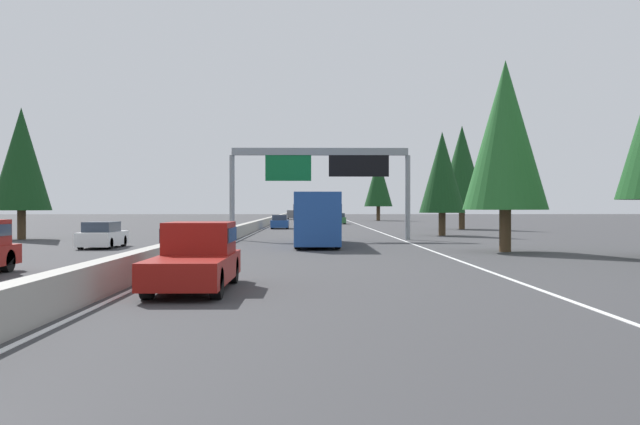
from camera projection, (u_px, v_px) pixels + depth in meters
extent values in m
plane|color=#38383A|center=(255.00, 232.00, 65.83)|extent=(320.00, 320.00, 0.00)
cube|color=#9E9B93|center=(265.00, 222.00, 85.81)|extent=(180.00, 0.56, 0.90)
cube|color=silver|center=(369.00, 228.00, 75.98)|extent=(160.00, 0.16, 0.01)
cube|color=silver|center=(264.00, 228.00, 75.83)|extent=(160.00, 0.16, 0.01)
cylinder|color=gray|center=(232.00, 197.00, 49.39)|extent=(0.36, 0.36, 5.92)
cylinder|color=gray|center=(408.00, 198.00, 49.56)|extent=(0.36, 0.36, 5.92)
cube|color=gray|center=(320.00, 152.00, 49.45)|extent=(0.50, 12.32, 0.50)
cube|color=#0C602D|center=(288.00, 167.00, 49.28)|extent=(0.12, 3.20, 1.90)
cube|color=black|center=(359.00, 166.00, 49.35)|extent=(0.16, 4.20, 1.50)
cube|color=maroon|center=(194.00, 268.00, 19.43)|extent=(5.60, 2.00, 0.70)
cube|color=maroon|center=(200.00, 238.00, 20.43)|extent=(2.24, 1.84, 0.90)
cube|color=#2D3847|center=(200.00, 235.00, 20.43)|extent=(2.02, 1.92, 0.41)
cylinder|color=black|center=(176.00, 270.00, 21.26)|extent=(0.80, 0.28, 0.80)
cylinder|color=black|center=(233.00, 270.00, 21.29)|extent=(0.80, 0.28, 0.80)
cylinder|color=black|center=(147.00, 283.00, 17.57)|extent=(0.80, 0.28, 0.80)
cylinder|color=black|center=(217.00, 283.00, 17.59)|extent=(0.80, 0.28, 0.80)
cube|color=#1E4793|center=(317.00, 218.00, 42.54)|extent=(11.50, 2.50, 2.90)
cube|color=#2D3847|center=(317.00, 212.00, 42.54)|extent=(11.04, 2.55, 0.84)
cylinder|color=black|center=(299.00, 234.00, 46.56)|extent=(1.00, 0.30, 1.00)
cylinder|color=black|center=(333.00, 234.00, 46.59)|extent=(1.00, 0.30, 1.00)
cylinder|color=black|center=(297.00, 240.00, 38.51)|extent=(1.00, 0.30, 1.00)
cylinder|color=black|center=(338.00, 240.00, 38.54)|extent=(1.00, 0.30, 1.00)
cube|color=#1E4793|center=(280.00, 224.00, 74.61)|extent=(4.40, 1.80, 0.76)
cube|color=#2D3847|center=(280.00, 217.00, 74.38)|extent=(2.46, 1.51, 0.56)
cylinder|color=black|center=(273.00, 225.00, 76.01)|extent=(0.64, 0.22, 0.64)
cylinder|color=black|center=(288.00, 225.00, 76.03)|extent=(0.64, 0.22, 0.64)
cylinder|color=black|center=(272.00, 226.00, 73.19)|extent=(0.64, 0.22, 0.64)
cylinder|color=black|center=(287.00, 226.00, 73.21)|extent=(0.64, 0.22, 0.64)
cube|color=#2D6B38|center=(339.00, 220.00, 95.62)|extent=(4.40, 1.80, 0.76)
cube|color=#2D3847|center=(339.00, 215.00, 95.39)|extent=(2.46, 1.51, 0.56)
cylinder|color=black|center=(333.00, 221.00, 97.02)|extent=(0.64, 0.22, 0.64)
cylinder|color=black|center=(344.00, 221.00, 97.04)|extent=(0.64, 0.22, 0.64)
cylinder|color=black|center=(333.00, 222.00, 94.20)|extent=(0.64, 0.22, 0.64)
cylinder|color=black|center=(345.00, 222.00, 94.22)|extent=(0.64, 0.22, 0.64)
cube|color=slate|center=(292.00, 214.00, 132.37)|extent=(5.00, 1.95, 1.44)
cube|color=#2D3847|center=(292.00, 213.00, 130.07)|extent=(0.08, 1.48, 0.56)
cylinder|color=black|center=(288.00, 217.00, 134.06)|extent=(0.70, 0.24, 0.70)
cylinder|color=black|center=(297.00, 217.00, 134.08)|extent=(0.70, 0.24, 0.70)
cylinder|color=black|center=(288.00, 217.00, 130.66)|extent=(0.70, 0.24, 0.70)
cylinder|color=black|center=(297.00, 217.00, 130.68)|extent=(0.70, 0.24, 0.70)
cylinder|color=black|center=(7.00, 261.00, 24.85)|extent=(0.80, 0.28, 0.80)
cube|color=white|center=(103.00, 238.00, 39.69)|extent=(4.40, 1.80, 0.76)
cube|color=#2D3847|center=(102.00, 227.00, 39.46)|extent=(2.46, 1.51, 0.56)
cylinder|color=black|center=(96.00, 241.00, 41.09)|extent=(0.64, 0.22, 0.64)
cylinder|color=black|center=(124.00, 241.00, 41.11)|extent=(0.64, 0.22, 0.64)
cylinder|color=black|center=(81.00, 243.00, 38.27)|extent=(0.64, 0.22, 0.64)
cylinder|color=black|center=(110.00, 243.00, 38.29)|extent=(0.64, 0.22, 0.64)
cylinder|color=#4C3823|center=(505.00, 231.00, 36.16)|extent=(0.60, 0.60, 2.16)
cone|color=#236028|center=(505.00, 135.00, 36.13)|extent=(4.32, 4.32, 7.66)
cylinder|color=#4C3823|center=(442.00, 224.00, 56.74)|extent=(0.56, 0.56, 1.84)
cone|color=#143D19|center=(442.00, 172.00, 56.71)|extent=(3.67, 3.67, 6.51)
cylinder|color=#4C3823|center=(462.00, 218.00, 72.86)|extent=(0.62, 0.62, 2.35)
cone|color=#143D19|center=(462.00, 166.00, 72.82)|extent=(4.71, 4.71, 8.35)
cylinder|color=#4C3823|center=(378.00, 213.00, 119.04)|extent=(0.62, 0.62, 2.39)
cone|color=#143D19|center=(378.00, 181.00, 119.00)|extent=(4.77, 4.77, 8.46)
cylinder|color=#4C3823|center=(22.00, 225.00, 50.09)|extent=(0.58, 0.58, 2.06)
cone|color=#143D19|center=(21.00, 159.00, 50.06)|extent=(4.12, 4.12, 7.30)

